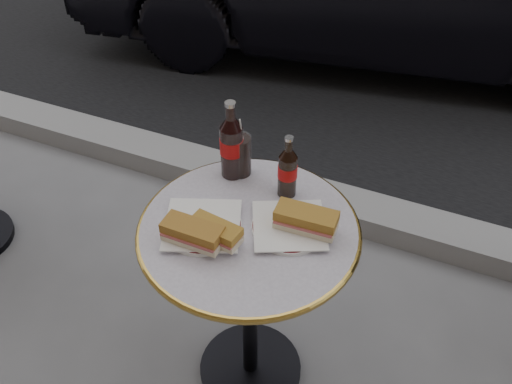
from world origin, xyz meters
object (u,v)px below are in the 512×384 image
at_px(plate_right, 289,227).
at_px(cola_bottle_left, 231,140).
at_px(cola_bottle_right, 288,166).
at_px(cola_glass, 241,155).
at_px(bistro_table, 250,308).
at_px(plate_left, 203,227).

bearing_deg(plate_right, cola_bottle_left, 147.97).
relative_size(cola_bottle_right, cola_glass, 1.51).
distance_m(bistro_table, cola_bottle_right, 0.50).
relative_size(plate_left, plate_right, 1.04).
bearing_deg(bistro_table, cola_glass, 119.87).
bearing_deg(plate_left, cola_glass, 90.74).
bearing_deg(plate_right, bistro_table, -159.92).
height_order(plate_left, cola_bottle_right, cola_bottle_right).
bearing_deg(cola_bottle_right, plate_left, -125.24).
bearing_deg(cola_bottle_left, cola_bottle_right, -5.89).
bearing_deg(cola_bottle_right, plate_right, -66.10).
bearing_deg(cola_bottle_left, plate_left, -84.32).
bearing_deg(cola_glass, plate_right, -36.92).
bearing_deg(bistro_table, cola_bottle_left, 126.11).
height_order(plate_left, cola_glass, cola_glass).
relative_size(bistro_table, plate_right, 3.55).
bearing_deg(plate_right, plate_left, -156.94).
xyz_separation_m(plate_right, cola_glass, (-0.22, 0.17, 0.06)).
distance_m(plate_right, cola_bottle_left, 0.31).
bearing_deg(plate_right, cola_glass, 143.08).
relative_size(bistro_table, cola_bottle_right, 3.60).
xyz_separation_m(bistro_table, plate_left, (-0.11, -0.05, 0.37)).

